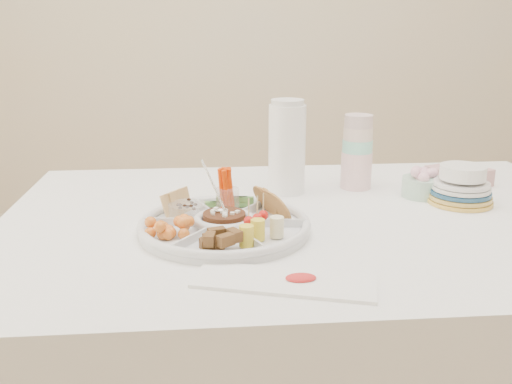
{
  "coord_description": "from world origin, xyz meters",
  "views": [
    {
      "loc": [
        -0.26,
        -1.3,
        1.21
      ],
      "look_at": [
        -0.14,
        0.01,
        0.82
      ],
      "focal_mm": 40.0,
      "sensor_mm": 36.0,
      "label": 1
    }
  ],
  "objects": [
    {
      "name": "cherries",
      "position": [
        -0.34,
        -0.14,
        0.79
      ],
      "size": [
        0.12,
        0.12,
        0.04
      ],
      "primitive_type": null,
      "rotation": [
        0.0,
        0.0,
        -0.11
      ],
      "color": "orange",
      "rests_on": "party_tray"
    },
    {
      "name": "flower_bowl",
      "position": [
        0.32,
        0.14,
        0.8
      ],
      "size": [
        0.14,
        0.14,
        0.08
      ],
      "primitive_type": "cylinder",
      "rotation": [
        0.0,
        0.0,
        0.33
      ],
      "color": "silver",
      "rests_on": "dining_table"
    },
    {
      "name": "bean_dip",
      "position": [
        -0.22,
        -0.09,
        0.79
      ],
      "size": [
        0.11,
        0.11,
        0.04
      ],
      "primitive_type": "cylinder",
      "rotation": [
        0.0,
        0.0,
        -0.11
      ],
      "color": "#4C2B19",
      "rests_on": "party_tray"
    },
    {
      "name": "napkin_stack",
      "position": [
        0.47,
        0.25,
        0.78
      ],
      "size": [
        0.19,
        0.17,
        0.05
      ],
      "primitive_type": "cube",
      "rotation": [
        0.0,
        0.0,
        0.37
      ],
      "color": "#CB9497",
      "rests_on": "dining_table"
    },
    {
      "name": "placemat",
      "position": [
        -0.12,
        -0.36,
        0.76
      ],
      "size": [
        0.35,
        0.2,
        0.01
      ],
      "primitive_type": "cube",
      "rotation": [
        0.0,
        0.0,
        -0.29
      ],
      "color": "white",
      "rests_on": "dining_table"
    },
    {
      "name": "pita_raisins",
      "position": [
        -0.33,
        -0.01,
        0.8
      ],
      "size": [
        0.13,
        0.13,
        0.06
      ],
      "primitive_type": null,
      "rotation": [
        0.0,
        0.0,
        -0.11
      ],
      "color": "tan",
      "rests_on": "party_tray"
    },
    {
      "name": "cup_stack",
      "position": [
        0.16,
        0.24,
        0.88
      ],
      "size": [
        0.09,
        0.09,
        0.24
      ],
      "primitive_type": "cylinder",
      "rotation": [
        0.0,
        0.0,
        0.03
      ],
      "color": "silver",
      "rests_on": "dining_table"
    },
    {
      "name": "tortillas",
      "position": [
        -0.1,
        -0.04,
        0.8
      ],
      "size": [
        0.1,
        0.1,
        0.05
      ],
      "primitive_type": null,
      "rotation": [
        0.0,
        0.0,
        -0.11
      ],
      "color": "brown",
      "rests_on": "party_tray"
    },
    {
      "name": "carrot_cucumber",
      "position": [
        -0.21,
        0.04,
        0.82
      ],
      "size": [
        0.12,
        0.12,
        0.1
      ],
      "primitive_type": null,
      "rotation": [
        0.0,
        0.0,
        -0.11
      ],
      "color": "#E63900",
      "rests_on": "party_tray"
    },
    {
      "name": "thermos",
      "position": [
        -0.04,
        0.21,
        0.89
      ],
      "size": [
        0.12,
        0.12,
        0.26
      ],
      "primitive_type": "cylinder",
      "rotation": [
        0.0,
        0.0,
        -0.21
      ],
      "color": "white",
      "rests_on": "dining_table"
    },
    {
      "name": "plate_stack",
      "position": [
        0.4,
        0.07,
        0.81
      ],
      "size": [
        0.2,
        0.2,
        0.11
      ],
      "primitive_type": "cylinder",
      "rotation": [
        0.0,
        0.0,
        0.25
      ],
      "color": "yellow",
      "rests_on": "dining_table"
    },
    {
      "name": "granola_chunks",
      "position": [
        -0.24,
        -0.22,
        0.79
      ],
      "size": [
        0.1,
        0.1,
        0.04
      ],
      "primitive_type": null,
      "rotation": [
        0.0,
        0.0,
        -0.11
      ],
      "color": "brown",
      "rests_on": "party_tray"
    },
    {
      "name": "dining_table",
      "position": [
        0.0,
        0.0,
        0.38
      ],
      "size": [
        1.52,
        1.02,
        0.76
      ],
      "primitive_type": "cube",
      "color": "white",
      "rests_on": "floor"
    },
    {
      "name": "banana_tomato",
      "position": [
        -0.12,
        -0.17,
        0.82
      ],
      "size": [
        0.11,
        0.11,
        0.08
      ],
      "primitive_type": null,
      "rotation": [
        0.0,
        0.0,
        -0.11
      ],
      "color": "#E5D65B",
      "rests_on": "party_tray"
    },
    {
      "name": "party_tray",
      "position": [
        -0.22,
        -0.09,
        0.78
      ],
      "size": [
        0.42,
        0.42,
        0.04
      ],
      "primitive_type": "cylinder",
      "rotation": [
        0.0,
        0.0,
        -0.11
      ],
      "color": "silver",
      "rests_on": "dining_table"
    }
  ]
}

